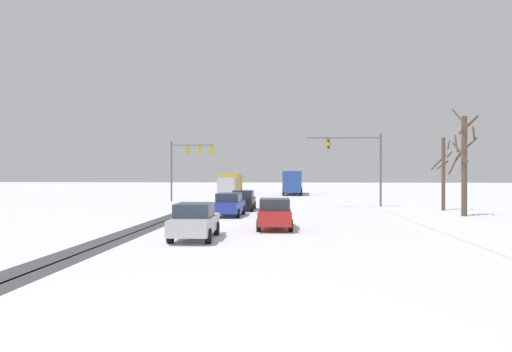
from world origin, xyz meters
name	(u,v)px	position (x,y,z in m)	size (l,w,h in m)	color
ground_plane	(172,329)	(0.00, 0.00, 0.00)	(300.00, 300.00, 0.00)	white
wheel_track_left_lane	(145,225)	(-5.89, 16.04, 0.00)	(1.02, 35.29, 0.01)	#424247
wheel_track_right_lane	(159,226)	(-5.09, 16.04, 0.00)	(0.83, 35.29, 0.01)	#424247
sidewalk_kerb_right	(477,231)	(11.71, 14.44, 0.06)	(4.00, 35.29, 0.12)	white
traffic_signal_far_left	(188,158)	(-8.46, 38.15, 4.75)	(4.72, 0.46, 6.50)	#56565B
traffic_signal_near_right	(360,157)	(8.49, 30.00, 4.46)	(6.56, 0.53, 6.50)	#56565B
car_black_lead	(243,200)	(-1.35, 26.94, 0.82)	(1.84, 4.10, 1.62)	black
car_blue_second	(229,204)	(-1.83, 21.88, 0.82)	(1.98, 4.17, 1.62)	#233899
car_red_third	(275,213)	(1.52, 15.14, 0.82)	(1.91, 4.14, 1.62)	red
car_silver_fourth	(195,221)	(-1.96, 11.13, 0.82)	(1.92, 4.15, 1.62)	#B7BABF
bus_oncoming	(293,181)	(3.11, 55.39, 1.99)	(3.03, 11.10, 3.38)	#284793
box_truck_delivery	(231,184)	(-5.26, 48.99, 1.63)	(2.51, 7.47, 3.02)	#B7BABF
bare_tree_sidewalk_mid	(464,161)	(14.55, 23.09, 3.82)	(1.86, 1.90, 7.51)	brown
bare_tree_sidewalk_far	(444,170)	(14.91, 27.90, 3.23)	(2.09, 2.08, 5.89)	brown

